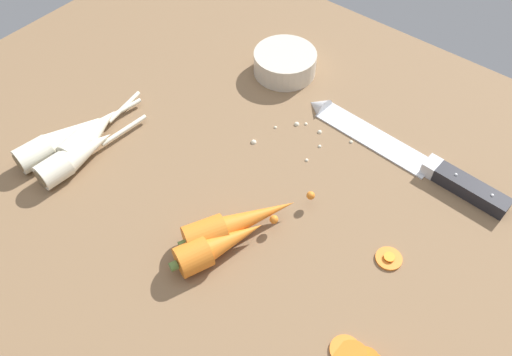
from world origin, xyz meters
TOP-DOWN VIEW (x-y plane):
  - ground_plane at (0.00, 0.00)cm, footprint 120.00×90.00cm
  - chefs_knife at (12.85, 16.71)cm, footprint 34.83×5.40cm
  - whole_carrot at (3.28, -10.11)cm, footprint 10.81×18.13cm
  - whole_carrot_second at (3.60, -14.30)cm, footprint 8.34×14.90cm
  - parsnip_front at (-25.12, -11.53)cm, footprint 5.90×17.66cm
  - parsnip_mid_left at (-23.18, -15.92)cm, footprint 4.80×19.25cm
  - parsnip_mid_right at (-27.74, -15.35)cm, footprint 5.77×21.71cm
  - carrot_slice_stray_near at (21.54, -0.74)cm, footprint 3.55×3.55cm
  - prep_bowl at (-12.33, 21.18)cm, footprint 11.00×11.00cm
  - mince_crumbs at (-1.45, 9.63)cm, footprint 12.63×10.49cm

SIDE VIEW (x-z plane):
  - ground_plane at x=0.00cm, z-range -4.00..0.00cm
  - carrot_slice_stray_near at x=21.54cm, z-range 0.01..0.71cm
  - mince_crumbs at x=-1.45cm, z-range -0.07..0.83cm
  - chefs_knife at x=12.85cm, z-range -1.44..2.74cm
  - parsnip_mid_right at x=-27.74cm, z-range -0.02..3.98cm
  - parsnip_mid_left at x=-23.18cm, z-range -0.02..3.98cm
  - parsnip_front at x=-25.12cm, z-range -0.02..3.98cm
  - whole_carrot at x=3.28cm, z-range 0.00..4.20cm
  - whole_carrot_second at x=3.60cm, z-range 0.00..4.20cm
  - prep_bowl at x=-12.33cm, z-range 0.15..4.15cm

